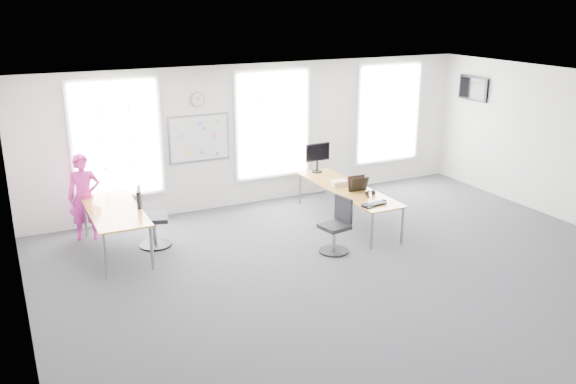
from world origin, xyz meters
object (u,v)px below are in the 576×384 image
desk_right (347,190)px  person (85,197)px  chair_left (150,221)px  chair_right (337,228)px  headphones (370,193)px  monitor (317,155)px  keyboard (374,204)px  desk_left (114,213)px

desk_right → person: bearing=164.3°
person → desk_right: bearing=-4.2°
chair_left → person: person is taller
desk_right → chair_right: chair_right is taller
chair_right → person: bearing=-134.0°
chair_left → headphones: size_ratio=6.26×
headphones → monitor: 1.90m
keyboard → headphones: 0.56m
keyboard → monitor: monitor is taller
person → keyboard: size_ratio=3.22×
person → headphones: size_ratio=9.20×
desk_left → chair_right: 3.89m
chair_left → person: bearing=62.3°
desk_right → person: 4.98m
chair_left → person: size_ratio=0.68×
chair_right → keyboard: (0.82, 0.09, 0.29)m
desk_left → headphones: 4.69m
keyboard → monitor: (0.13, 2.37, 0.37)m
desk_left → person: size_ratio=1.34×
desk_right → person: size_ratio=1.81×
chair_right → monitor: size_ratio=1.55×
chair_left → headphones: chair_left is taller
desk_left → headphones: headphones is taller
desk_left → chair_right: bearing=-25.9°
desk_right → desk_left: bearing=173.9°
keyboard → headphones: (0.25, 0.50, 0.03)m
desk_right → keyboard: bearing=-96.2°
desk_left → chair_right: chair_right is taller
chair_left → keyboard: size_ratio=2.19×
desk_right → chair_right: size_ratio=2.96×
chair_right → monitor: (0.95, 2.46, 0.66)m
desk_right → monitor: bearing=89.8°
keyboard → chair_right: bearing=172.1°
desk_left → person: 0.95m
desk_right → monitor: size_ratio=4.60×
desk_left → keyboard: desk_left is taller
desk_left → chair_right: size_ratio=2.20×
chair_left → monitor: bearing=-63.4°
chair_right → monitor: bearing=148.6°
desk_left → keyboard: 4.60m
keyboard → desk_right: bearing=69.7°
chair_right → monitor: 2.72m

